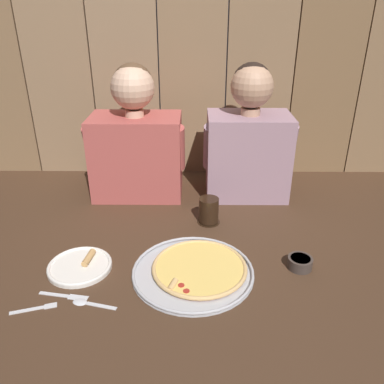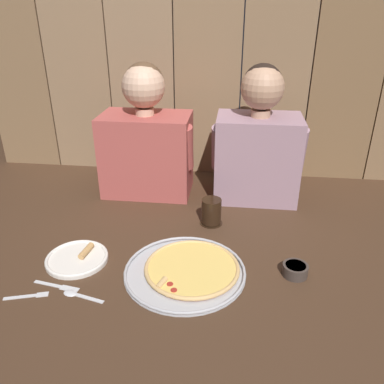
{
  "view_description": "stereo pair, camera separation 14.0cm",
  "coord_description": "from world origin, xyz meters",
  "px_view_note": "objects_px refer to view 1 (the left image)",
  "views": [
    {
      "loc": [
        0.01,
        -1.16,
        0.8
      ],
      "look_at": [
        0.0,
        0.1,
        0.18
      ],
      "focal_mm": 36.58,
      "sensor_mm": 36.0,
      "label": 1
    },
    {
      "loc": [
        0.15,
        -1.15,
        0.8
      ],
      "look_at": [
        0.0,
        0.1,
        0.18
      ],
      "focal_mm": 36.58,
      "sensor_mm": 36.0,
      "label": 2
    }
  ],
  "objects_px": {
    "drinking_glass": "(209,211)",
    "diner_left": "(136,141)",
    "pizza_tray": "(196,270)",
    "dipping_bowl": "(300,262)",
    "dinner_plate": "(80,266)",
    "diner_right": "(248,140)"
  },
  "relations": [
    {
      "from": "drinking_glass",
      "to": "diner_left",
      "type": "distance_m",
      "value": 0.45
    },
    {
      "from": "pizza_tray",
      "to": "drinking_glass",
      "type": "distance_m",
      "value": 0.33
    },
    {
      "from": "dipping_bowl",
      "to": "diner_left",
      "type": "height_order",
      "value": "diner_left"
    },
    {
      "from": "dinner_plate",
      "to": "diner_right",
      "type": "relative_size",
      "value": 0.36
    },
    {
      "from": "diner_right",
      "to": "pizza_tray",
      "type": "bearing_deg",
      "value": -111.21
    },
    {
      "from": "pizza_tray",
      "to": "diner_right",
      "type": "xyz_separation_m",
      "value": [
        0.23,
        0.58,
        0.25
      ]
    },
    {
      "from": "drinking_glass",
      "to": "diner_left",
      "type": "bearing_deg",
      "value": 139.94
    },
    {
      "from": "drinking_glass",
      "to": "pizza_tray",
      "type": "bearing_deg",
      "value": -98.98
    },
    {
      "from": "dinner_plate",
      "to": "dipping_bowl",
      "type": "relative_size",
      "value": 2.57
    },
    {
      "from": "dipping_bowl",
      "to": "diner_right",
      "type": "distance_m",
      "value": 0.61
    },
    {
      "from": "dinner_plate",
      "to": "drinking_glass",
      "type": "xyz_separation_m",
      "value": [
        0.44,
        0.3,
        0.04
      ]
    },
    {
      "from": "pizza_tray",
      "to": "dinner_plate",
      "type": "distance_m",
      "value": 0.38
    },
    {
      "from": "pizza_tray",
      "to": "dinner_plate",
      "type": "xyz_separation_m",
      "value": [
        -0.38,
        0.02,
        -0.0
      ]
    },
    {
      "from": "drinking_glass",
      "to": "dipping_bowl",
      "type": "distance_m",
      "value": 0.42
    },
    {
      "from": "dinner_plate",
      "to": "dipping_bowl",
      "type": "bearing_deg",
      "value": 0.76
    },
    {
      "from": "pizza_tray",
      "to": "drinking_glass",
      "type": "bearing_deg",
      "value": 81.02
    },
    {
      "from": "dipping_bowl",
      "to": "drinking_glass",
      "type": "bearing_deg",
      "value": 134.98
    },
    {
      "from": "dinner_plate",
      "to": "diner_left",
      "type": "height_order",
      "value": "diner_left"
    },
    {
      "from": "drinking_glass",
      "to": "dinner_plate",
      "type": "bearing_deg",
      "value": -145.09
    },
    {
      "from": "dinner_plate",
      "to": "drinking_glass",
      "type": "height_order",
      "value": "drinking_glass"
    },
    {
      "from": "drinking_glass",
      "to": "diner_left",
      "type": "xyz_separation_m",
      "value": [
        -0.31,
        0.26,
        0.2
      ]
    },
    {
      "from": "dinner_plate",
      "to": "drinking_glass",
      "type": "relative_size",
      "value": 2.01
    }
  ]
}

